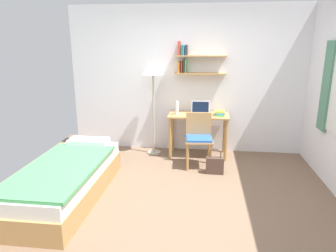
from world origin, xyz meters
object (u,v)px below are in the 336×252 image
desk_chair (199,137)px  water_bottle (177,108)px  standing_lamp (153,74)px  handbag (215,165)px  laptop (200,111)px  desk (198,123)px  book_stack (220,113)px  bed (67,180)px

desk_chair → water_bottle: bearing=132.4°
standing_lamp → handbag: bearing=-36.0°
standing_lamp → laptop: bearing=0.3°
desk → desk_chair: (0.02, -0.49, -0.10)m
standing_lamp → book_stack: standing_lamp is taller
water_bottle → desk_chair: bearing=-47.6°
desk_chair → water_bottle: (-0.40, 0.44, 0.37)m
bed → standing_lamp: (0.84, 1.76, 1.20)m
bed → book_stack: (2.00, 1.75, 0.55)m
desk_chair → standing_lamp: bearing=148.8°
bed → laptop: laptop is taller
standing_lamp → handbag: 1.86m
bed → book_stack: 2.72m
bed → water_bottle: size_ratio=8.73×
handbag → water_bottle: bearing=132.4°
book_stack → desk_chair: bearing=-125.3°
desk_chair → standing_lamp: standing_lamp is taller
bed → handbag: (1.92, 0.98, -0.10)m
water_bottle → handbag: 1.22m
desk_chair → handbag: desk_chair is taller
desk → laptop: size_ratio=3.24×
desk → handbag: (0.28, -0.78, -0.46)m
handbag → laptop: bearing=108.0°
desk → bed: bearing=-133.1°
standing_lamp → water_bottle: bearing=-8.1°
desk → book_stack: bearing=-0.9°
desk → book_stack: book_stack is taller
handbag → standing_lamp: bearing=144.0°
standing_lamp → handbag: size_ratio=4.07×
desk_chair → standing_lamp: (-0.82, 0.50, 0.94)m
bed → book_stack: bearing=41.1°
book_stack → desk: bearing=179.1°
desk → desk_chair: 0.50m
desk_chair → handbag: size_ratio=2.14×
water_bottle → book_stack: 0.75m
desk → book_stack: (0.36, -0.01, 0.19)m
desk → standing_lamp: (-0.80, 0.01, 0.84)m
laptop → desk: bearing=-157.2°
desk → water_bottle: bearing=-172.2°
standing_lamp → book_stack: (1.16, -0.01, -0.65)m
desk → laptop: (0.03, 0.01, 0.21)m
water_bottle → handbag: size_ratio=0.58×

